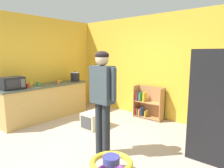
# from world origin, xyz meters

# --- Properties ---
(ground_plane) EXTENTS (12.00, 12.00, 0.00)m
(ground_plane) POSITION_xyz_m (0.00, 0.00, 0.00)
(ground_plane) COLOR #AF9C8C
(ground_plane) RESTS_ON ground
(back_wall) EXTENTS (5.20, 0.06, 2.70)m
(back_wall) POSITION_xyz_m (0.00, 2.33, 1.35)
(back_wall) COLOR gold
(back_wall) RESTS_ON ground
(left_side_wall) EXTENTS (0.06, 2.99, 2.70)m
(left_side_wall) POSITION_xyz_m (-2.63, 0.80, 1.35)
(left_side_wall) COLOR gold
(left_side_wall) RESTS_ON ground
(kitchen_counter) EXTENTS (0.65, 2.33, 0.90)m
(kitchen_counter) POSITION_xyz_m (-2.20, 0.38, 0.45)
(kitchen_counter) COLOR tan
(kitchen_counter) RESTS_ON ground
(refrigerator) EXTENTS (0.73, 0.68, 1.78)m
(refrigerator) POSITION_xyz_m (1.73, 1.08, 0.89)
(refrigerator) COLOR black
(refrigerator) RESTS_ON ground
(bookshelf) EXTENTS (0.80, 0.28, 0.85)m
(bookshelf) POSITION_xyz_m (-0.16, 2.15, 0.37)
(bookshelf) COLOR #AD7744
(bookshelf) RESTS_ON ground
(standing_person) EXTENTS (0.57, 0.22, 1.75)m
(standing_person) POSITION_xyz_m (0.27, -0.07, 1.06)
(standing_person) COLOR #24282D
(standing_person) RESTS_ON ground
(baby_walker) EXTENTS (0.60, 0.60, 0.32)m
(baby_walker) POSITION_xyz_m (0.81, -0.48, 0.16)
(baby_walker) COLOR purple
(baby_walker) RESTS_ON ground
(pet_carrier) EXTENTS (0.42, 0.55, 0.36)m
(pet_carrier) POSITION_xyz_m (-0.73, 0.73, 0.18)
(pet_carrier) COLOR beige
(pet_carrier) RESTS_ON ground
(microwave) EXTENTS (0.37, 0.48, 0.28)m
(microwave) POSITION_xyz_m (-2.18, -0.46, 1.04)
(microwave) COLOR black
(microwave) RESTS_ON kitchen_counter
(crock_pot) EXTENTS (0.26, 0.26, 0.30)m
(crock_pot) POSITION_xyz_m (-2.11, 1.32, 1.04)
(crock_pot) COLOR black
(crock_pot) RESTS_ON kitchen_counter
(banana_bunch) EXTENTS (0.15, 0.16, 0.04)m
(banana_bunch) POSITION_xyz_m (-2.28, 0.93, 0.93)
(banana_bunch) COLOR yellow
(banana_bunch) RESTS_ON kitchen_counter
(green_glass_bottle) EXTENTS (0.07, 0.07, 0.25)m
(green_glass_bottle) POSITION_xyz_m (-2.40, -0.14, 1.00)
(green_glass_bottle) COLOR #33753D
(green_glass_bottle) RESTS_ON kitchen_counter
(orange_cup) EXTENTS (0.08, 0.08, 0.09)m
(orange_cup) POSITION_xyz_m (-2.14, 0.76, 0.95)
(orange_cup) COLOR orange
(orange_cup) RESTS_ON kitchen_counter
(red_cup) EXTENTS (0.08, 0.08, 0.09)m
(red_cup) POSITION_xyz_m (-2.12, -0.12, 0.95)
(red_cup) COLOR red
(red_cup) RESTS_ON kitchen_counter
(green_cup) EXTENTS (0.08, 0.08, 0.09)m
(green_cup) POSITION_xyz_m (-2.19, 0.19, 0.95)
(green_cup) COLOR green
(green_cup) RESTS_ON kitchen_counter
(yellow_cup) EXTENTS (0.08, 0.08, 0.09)m
(yellow_cup) POSITION_xyz_m (-2.34, 0.06, 0.95)
(yellow_cup) COLOR yellow
(yellow_cup) RESTS_ON kitchen_counter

